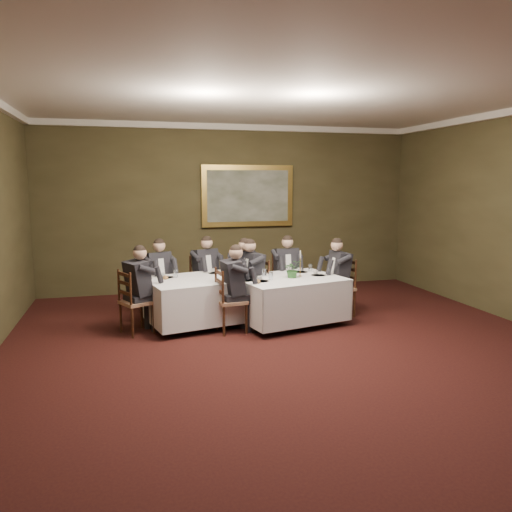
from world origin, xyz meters
name	(u,v)px	position (x,y,z in m)	size (l,w,h in m)	color
ground	(316,371)	(0.00, 0.00, 0.00)	(10.00, 10.00, 0.00)	black
ceiling	(321,76)	(0.00, 0.00, 3.50)	(8.00, 10.00, 0.10)	silver
back_wall	(232,208)	(0.00, 5.00, 1.75)	(8.00, 0.10, 3.50)	#38331C
crown_molding	(321,81)	(0.00, 0.00, 3.44)	(8.00, 10.00, 0.12)	white
table_main	(289,296)	(0.34, 2.11, 0.45)	(1.91, 1.61, 0.67)	black
table_second	(199,298)	(-1.10, 2.39, 0.45)	(1.85, 1.56, 0.67)	black
chair_main_backleft	(242,298)	(-0.28, 2.84, 0.28)	(0.57, 0.56, 1.00)	#8E6548
diner_main_backleft	(242,286)	(-0.28, 2.83, 0.51)	(0.56, 0.60, 1.35)	black
chair_main_backright	(285,293)	(0.59, 3.04, 0.28)	(0.44, 0.42, 1.00)	#8E6548
diner_main_backright	(286,281)	(0.59, 3.03, 0.51)	(0.42, 0.48, 1.35)	black
chair_main_endleft	(231,314)	(-0.68, 1.88, 0.28)	(0.46, 0.48, 1.00)	#8E6548
diner_main_endleft	(231,299)	(-0.67, 1.88, 0.51)	(0.52, 0.45, 1.35)	black
chair_main_endright	(340,299)	(1.37, 2.34, 0.28)	(0.45, 0.47, 1.00)	#8E6548
diner_main_endright	(340,286)	(1.36, 2.34, 0.51)	(0.51, 0.44, 1.35)	black
chair_sec_backleft	(158,300)	(-1.71, 3.11, 0.28)	(0.57, 0.56, 1.00)	#8E6548
diner_sec_backleft	(158,287)	(-1.70, 3.10, 0.51)	(0.56, 0.60, 1.35)	black
chair_sec_backright	(205,295)	(-0.86, 3.30, 0.28)	(0.56, 0.55, 1.00)	#8E6548
diner_sec_backright	(205,282)	(-0.86, 3.29, 0.51)	(0.55, 0.59, 1.35)	black
chair_sec_endright	(255,301)	(-0.10, 2.62, 0.28)	(0.51, 0.52, 1.00)	#8E6548
diner_sec_endright	(254,288)	(-0.12, 2.62, 0.51)	(0.56, 0.49, 1.35)	black
chair_sec_endleft	(136,315)	(-2.10, 2.17, 0.28)	(0.57, 0.58, 1.00)	#8E6548
diner_sec_endleft	(137,301)	(-2.09, 2.17, 0.51)	(0.61, 0.57, 1.35)	black
centerpiece	(293,268)	(0.40, 2.08, 0.92)	(0.28, 0.24, 0.31)	#2D5926
candlestick	(300,267)	(0.56, 2.17, 0.93)	(0.07, 0.07, 0.45)	#C38B3B
place_setting_table_main	(258,274)	(-0.12, 2.38, 0.80)	(0.33, 0.31, 0.14)	white
place_setting_table_second	(169,275)	(-1.55, 2.66, 0.80)	(0.33, 0.31, 0.14)	white
painting	(248,196)	(0.34, 4.94, 2.01)	(1.99, 0.09, 1.31)	#E7B854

